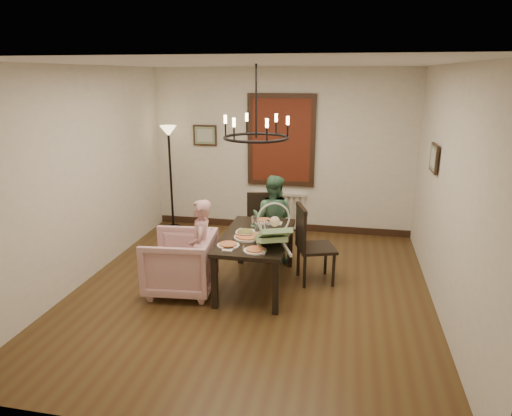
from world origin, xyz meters
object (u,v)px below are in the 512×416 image
(dining_table, at_px, (256,241))
(baby_bouncer, at_px, (273,233))
(chair_right, at_px, (316,243))
(drinking_glass, at_px, (257,227))
(floor_lamp, at_px, (171,180))
(elderly_woman, at_px, (201,257))
(chair_far, at_px, (260,224))
(seated_man, at_px, (273,225))
(armchair, at_px, (180,263))

(dining_table, height_order, baby_bouncer, baby_bouncer)
(chair_right, distance_m, drinking_glass, 0.82)
(baby_bouncer, relative_size, drinking_glass, 4.36)
(baby_bouncer, bearing_deg, floor_lamp, 111.38)
(elderly_woman, bearing_deg, floor_lamp, -164.67)
(chair_far, height_order, seated_man, seated_man)
(floor_lamp, bearing_deg, seated_man, -27.88)
(chair_right, relative_size, drinking_glass, 8.09)
(elderly_woman, bearing_deg, drinking_glass, 117.29)
(seated_man, relative_size, floor_lamp, 0.60)
(baby_bouncer, height_order, drinking_glass, baby_bouncer)
(seated_man, height_order, baby_bouncer, baby_bouncer)
(chair_far, bearing_deg, elderly_woman, -116.74)
(armchair, xyz_separation_m, floor_lamp, (-1.02, 2.32, 0.51))
(dining_table, xyz_separation_m, baby_bouncer, (0.28, -0.41, 0.27))
(drinking_glass, bearing_deg, floor_lamp, 136.10)
(chair_far, distance_m, drinking_glass, 1.07)
(armchair, bearing_deg, dining_table, 105.35)
(elderly_woman, relative_size, drinking_glass, 7.79)
(armchair, distance_m, seated_man, 1.61)
(drinking_glass, distance_m, floor_lamp, 2.67)
(elderly_woman, relative_size, seated_man, 0.96)
(chair_far, relative_size, seated_man, 0.86)
(chair_far, height_order, elderly_woman, elderly_woman)
(chair_right, xyz_separation_m, baby_bouncer, (-0.47, -0.70, 0.36))
(elderly_woman, xyz_separation_m, baby_bouncer, (0.89, -0.01, 0.38))
(armchair, bearing_deg, chair_far, 148.00)
(drinking_glass, bearing_deg, baby_bouncer, -61.45)
(dining_table, xyz_separation_m, chair_right, (0.75, 0.29, -0.09))
(armchair, distance_m, baby_bouncer, 1.30)
(chair_right, height_order, drinking_glass, chair_right)
(seated_man, xyz_separation_m, baby_bouncer, (0.22, -1.33, 0.36))
(armchair, xyz_separation_m, drinking_glass, (0.90, 0.48, 0.39))
(chair_far, bearing_deg, floor_lamp, 144.00)
(chair_right, bearing_deg, dining_table, 92.80)
(baby_bouncer, bearing_deg, armchair, 155.74)
(floor_lamp, bearing_deg, armchair, -66.36)
(elderly_woman, distance_m, seated_man, 1.48)
(dining_table, xyz_separation_m, elderly_woman, (-0.61, -0.40, -0.11))
(armchair, distance_m, floor_lamp, 2.59)
(armchair, bearing_deg, baby_bouncer, 81.63)
(dining_table, relative_size, chair_far, 1.63)
(armchair, distance_m, drinking_glass, 1.09)
(baby_bouncer, height_order, floor_lamp, floor_lamp)
(chair_far, relative_size, elderly_woman, 0.90)
(chair_far, relative_size, baby_bouncer, 1.61)
(seated_man, distance_m, floor_lamp, 2.29)
(elderly_woman, bearing_deg, dining_table, 109.20)
(elderly_woman, height_order, floor_lamp, floor_lamp)
(seated_man, bearing_deg, armchair, 58.32)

